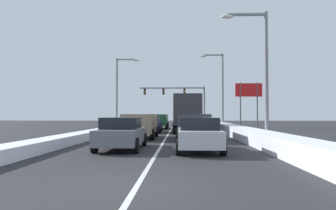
% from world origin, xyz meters
% --- Properties ---
extents(ground_plane, '(120.00, 120.00, 0.00)m').
position_xyz_m(ground_plane, '(0.00, 17.39, 0.00)').
color(ground_plane, '#28282B').
extents(lane_stripe_between_right_lane_and_center_lane, '(0.14, 47.81, 0.01)m').
position_xyz_m(lane_stripe_between_right_lane_and_center_lane, '(-0.00, 21.73, 0.00)').
color(lane_stripe_between_right_lane_and_center_lane, silver).
rests_on(lane_stripe_between_right_lane_and_center_lane, ground).
extents(snow_bank_right_shoulder, '(1.29, 47.81, 0.77)m').
position_xyz_m(snow_bank_right_shoulder, '(5.30, 21.73, 0.38)').
color(snow_bank_right_shoulder, white).
rests_on(snow_bank_right_shoulder, ground).
extents(snow_bank_left_shoulder, '(1.23, 47.81, 0.51)m').
position_xyz_m(snow_bank_left_shoulder, '(-5.30, 21.73, 0.26)').
color(snow_bank_left_shoulder, white).
rests_on(snow_bank_left_shoulder, ground).
extents(sedan_silver_right_lane_nearest, '(2.00, 4.50, 1.51)m').
position_xyz_m(sedan_silver_right_lane_nearest, '(1.83, 7.07, 0.76)').
color(sedan_silver_right_lane_nearest, '#B7BABF').
rests_on(sedan_silver_right_lane_nearest, ground).
extents(suv_charcoal_right_lane_second, '(2.16, 4.90, 1.67)m').
position_xyz_m(suv_charcoal_right_lane_second, '(1.82, 13.28, 1.02)').
color(suv_charcoal_right_lane_second, '#38383D').
rests_on(suv_charcoal_right_lane_second, ground).
extents(box_truck_right_lane_third, '(2.53, 7.20, 3.36)m').
position_xyz_m(box_truck_right_lane_third, '(1.62, 21.45, 1.90)').
color(box_truck_right_lane_third, maroon).
rests_on(box_truck_right_lane_third, ground).
extents(sedan_black_right_lane_fourth, '(2.00, 4.50, 1.51)m').
position_xyz_m(sedan_black_right_lane_fourth, '(1.57, 29.49, 0.76)').
color(sedan_black_right_lane_fourth, black).
rests_on(sedan_black_right_lane_fourth, ground).
extents(sedan_gray_center_lane_nearest, '(2.00, 4.50, 1.51)m').
position_xyz_m(sedan_gray_center_lane_nearest, '(-1.77, 7.70, 0.76)').
color(sedan_gray_center_lane_nearest, slate).
rests_on(sedan_gray_center_lane_nearest, ground).
extents(suv_tan_center_lane_second, '(2.16, 4.90, 1.67)m').
position_xyz_m(suv_tan_center_lane_second, '(-1.73, 14.46, 1.02)').
color(suv_tan_center_lane_second, '#937F60').
rests_on(suv_tan_center_lane_second, ground).
extents(sedan_navy_center_lane_third, '(2.00, 4.50, 1.51)m').
position_xyz_m(sedan_navy_center_lane_third, '(-1.74, 21.53, 0.76)').
color(sedan_navy_center_lane_third, navy).
rests_on(sedan_navy_center_lane_third, ground).
extents(suv_green_center_lane_fourth, '(2.16, 4.90, 1.67)m').
position_xyz_m(suv_green_center_lane_fourth, '(-1.46, 28.73, 1.02)').
color(suv_green_center_lane_fourth, '#1E5633').
rests_on(suv_green_center_lane_fourth, ground).
extents(traffic_light_gantry, '(10.60, 0.47, 6.20)m').
position_xyz_m(traffic_light_gantry, '(1.18, 43.45, 4.72)').
color(traffic_light_gantry, slate).
rests_on(traffic_light_gantry, ground).
extents(street_lamp_right_near, '(2.66, 0.36, 7.54)m').
position_xyz_m(street_lamp_right_near, '(5.53, 10.87, 4.56)').
color(street_lamp_right_near, gray).
rests_on(street_lamp_right_near, ground).
extents(street_lamp_right_mid, '(2.66, 0.36, 8.53)m').
position_xyz_m(street_lamp_right_mid, '(5.45, 28.25, 5.08)').
color(street_lamp_right_mid, gray).
rests_on(street_lamp_right_mid, ground).
extents(street_lamp_left_mid, '(2.66, 0.36, 8.12)m').
position_xyz_m(street_lamp_left_mid, '(-5.88, 28.36, 4.86)').
color(street_lamp_left_mid, gray).
rests_on(street_lamp_left_mid, ground).
extents(roadside_sign_right, '(3.20, 0.16, 5.50)m').
position_xyz_m(roadside_sign_right, '(9.23, 30.66, 4.02)').
color(roadside_sign_right, '#59595B').
rests_on(roadside_sign_right, ground).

